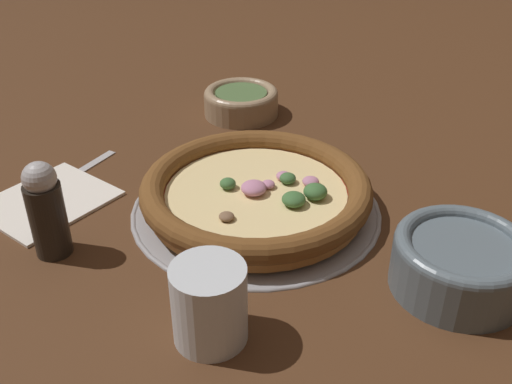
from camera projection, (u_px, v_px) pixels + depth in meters
ground_plane at (256, 210)px, 0.76m from camera, size 3.00×3.00×0.00m
pizza_tray at (256, 208)px, 0.75m from camera, size 0.31×0.31×0.01m
pizza at (256, 192)px, 0.74m from camera, size 0.29×0.29×0.04m
bowl_near at (461, 262)px, 0.61m from camera, size 0.14×0.14×0.06m
bowl_far at (241, 101)px, 0.99m from camera, size 0.12×0.12×0.04m
drinking_cup at (209, 304)px, 0.55m from camera, size 0.07×0.07×0.08m
napkin at (48, 200)px, 0.77m from camera, size 0.17×0.15×0.01m
fork at (63, 181)px, 0.81m from camera, size 0.18×0.02×0.00m
pepper_shaker at (46, 210)px, 0.65m from camera, size 0.04×0.04×0.12m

